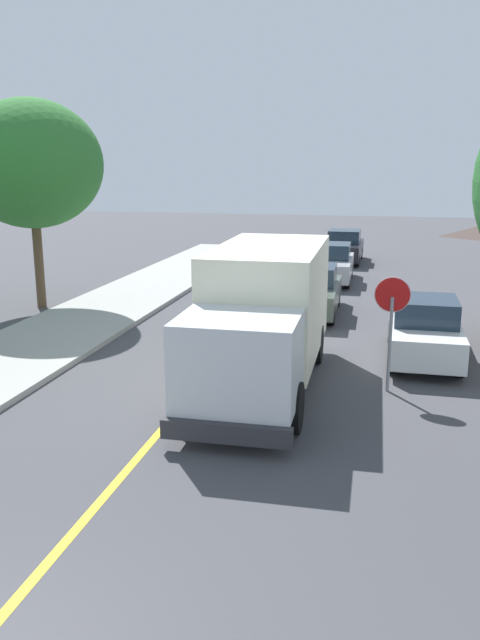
{
  "coord_description": "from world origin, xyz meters",
  "views": [
    {
      "loc": [
        4.11,
        -4.41,
        5.1
      ],
      "look_at": [
        0.76,
        10.23,
        1.4
      ],
      "focal_mm": 36.0,
      "sensor_mm": 36.0,
      "label": 1
    }
  ],
  "objects_px": {
    "parked_car_far": "(344,247)",
    "stop_sign": "(392,312)",
    "street_tree_down_block": "(31,164)",
    "parked_car_mid": "(331,264)",
    "parked_van_across": "(424,330)",
    "parked_car_near": "(312,291)",
    "box_truck": "(264,312)"
  },
  "relations": [
    {
      "from": "box_truck",
      "to": "parked_car_near",
      "type": "height_order",
      "value": "box_truck"
    },
    {
      "from": "parked_car_far",
      "to": "stop_sign",
      "type": "xyz_separation_m",
      "value": [
        2.35,
        -19.51,
        1.06
      ]
    },
    {
      "from": "box_truck",
      "to": "street_tree_down_block",
      "type": "distance_m",
      "value": 11.81
    },
    {
      "from": "parked_car_mid",
      "to": "parked_van_across",
      "type": "distance_m",
      "value": 11.38
    },
    {
      "from": "parked_car_near",
      "to": "parked_car_mid",
      "type": "distance_m",
      "value": 6.31
    },
    {
      "from": "stop_sign",
      "to": "street_tree_down_block",
      "type": "relative_size",
      "value": 0.37
    },
    {
      "from": "parked_car_mid",
      "to": "parked_car_far",
      "type": "height_order",
      "value": "same"
    },
    {
      "from": "box_truck",
      "to": "parked_car_far",
      "type": "height_order",
      "value": "box_truck"
    },
    {
      "from": "parked_van_across",
      "to": "parked_car_near",
      "type": "bearing_deg",
      "value": 127.71
    },
    {
      "from": "parked_car_mid",
      "to": "stop_sign",
      "type": "distance_m",
      "value": 13.88
    },
    {
      "from": "parked_car_near",
      "to": "parked_car_mid",
      "type": "xyz_separation_m",
      "value": [
        0.1,
        6.31,
        0.0
      ]
    },
    {
      "from": "parked_car_near",
      "to": "parked_car_far",
      "type": "height_order",
      "value": "same"
    },
    {
      "from": "stop_sign",
      "to": "parked_car_near",
      "type": "bearing_deg",
      "value": 109.72
    },
    {
      "from": "parked_car_near",
      "to": "parked_van_across",
      "type": "bearing_deg",
      "value": -52.29
    },
    {
      "from": "parked_car_near",
      "to": "street_tree_down_block",
      "type": "height_order",
      "value": "street_tree_down_block"
    },
    {
      "from": "parked_car_far",
      "to": "parked_car_mid",
      "type": "bearing_deg",
      "value": -91.58
    },
    {
      "from": "parked_car_far",
      "to": "stop_sign",
      "type": "bearing_deg",
      "value": -83.13
    },
    {
      "from": "box_truck",
      "to": "parked_car_mid",
      "type": "distance_m",
      "value": 13.86
    },
    {
      "from": "parked_car_far",
      "to": "parked_van_across",
      "type": "height_order",
      "value": "same"
    },
    {
      "from": "box_truck",
      "to": "parked_car_mid",
      "type": "height_order",
      "value": "box_truck"
    },
    {
      "from": "parked_car_far",
      "to": "parked_van_across",
      "type": "xyz_separation_m",
      "value": [
        3.25,
        -16.76,
        0.0
      ]
    },
    {
      "from": "parked_car_far",
      "to": "street_tree_down_block",
      "type": "height_order",
      "value": "street_tree_down_block"
    },
    {
      "from": "box_truck",
      "to": "stop_sign",
      "type": "distance_m",
      "value": 2.87
    },
    {
      "from": "street_tree_down_block",
      "to": "parked_car_far",
      "type": "bearing_deg",
      "value": 53.45
    },
    {
      "from": "parked_car_far",
      "to": "parked_van_across",
      "type": "relative_size",
      "value": 1.0
    },
    {
      "from": "parked_van_across",
      "to": "stop_sign",
      "type": "relative_size",
      "value": 1.66
    },
    {
      "from": "parked_van_across",
      "to": "parked_car_mid",
      "type": "bearing_deg",
      "value": 107.45
    },
    {
      "from": "street_tree_down_block",
      "to": "parked_car_mid",
      "type": "bearing_deg",
      "value": 37.41
    },
    {
      "from": "parked_car_mid",
      "to": "parked_car_far",
      "type": "distance_m",
      "value": 5.9
    },
    {
      "from": "parked_car_far",
      "to": "parked_car_near",
      "type": "bearing_deg",
      "value": -91.24
    },
    {
      "from": "parked_car_mid",
      "to": "street_tree_down_block",
      "type": "height_order",
      "value": "street_tree_down_block"
    },
    {
      "from": "parked_car_mid",
      "to": "parked_car_near",
      "type": "bearing_deg",
      "value": -90.93
    }
  ]
}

